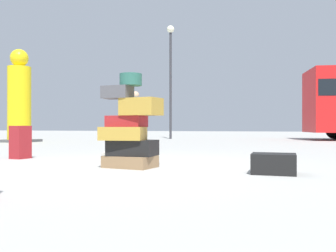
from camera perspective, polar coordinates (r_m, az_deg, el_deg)
The scene contains 8 objects.
ground_plane at distance 5.67m, azimuth -5.60°, elevation -6.30°, with size 80.00×80.00×0.00m, color #9E9E99.
suitcase_tower at distance 5.49m, azimuth -5.95°, elevation -0.61°, with size 0.92×0.62×1.41m.
suitcase_maroon_foreground_far at distance 7.50m, azimuth -22.14°, elevation -2.36°, with size 0.27×0.31×0.63m, color maroon.
suitcase_cream_foreground_near at distance 6.46m, azimuth -6.55°, elevation -4.78°, with size 0.79×0.44×0.17m, color beige.
suitcase_black_upright_blue at distance 4.94m, azimuth 16.24°, elevation -5.69°, with size 0.56×0.44×0.26m, color black.
person_bearded_onlooker at distance 10.65m, azimuth -5.13°, elevation 1.87°, with size 0.30×0.32×1.64m.
yellow_dummy_statue at distance 15.50m, azimuth -22.29°, elevation 3.65°, with size 1.25×1.25×3.66m.
lamp_post at distance 18.15m, azimuth 0.41°, elevation 9.70°, with size 0.36×0.36×5.59m.
Camera 1 is at (2.16, -5.21, 0.62)m, focal length 38.88 mm.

